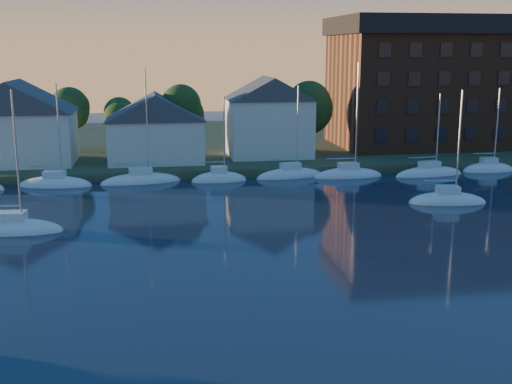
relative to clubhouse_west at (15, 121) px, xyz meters
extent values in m
cube|color=#394327|center=(22.00, 17.00, -5.93)|extent=(160.00, 50.00, 2.00)
cube|color=brown|center=(22.00, -6.00, -5.93)|extent=(120.00, 3.00, 1.00)
cube|color=silver|center=(0.00, 0.00, -1.93)|extent=(13.00, 9.00, 6.00)
cube|color=silver|center=(16.00, -1.00, -2.43)|extent=(11.00, 8.00, 5.00)
cube|color=silver|center=(30.00, 1.00, -1.43)|extent=(10.00, 8.00, 7.00)
cube|color=brown|center=(56.00, 7.00, 2.57)|extent=(30.00, 16.00, 15.00)
cube|color=black|center=(56.00, 7.00, 11.27)|extent=(31.00, 17.00, 2.40)
cylinder|color=#352318|center=(4.00, 5.00, -3.18)|extent=(0.50, 0.50, 3.50)
sphere|color=#1C3814|center=(4.00, 5.00, 1.27)|extent=(5.40, 5.40, 5.40)
cylinder|color=#352318|center=(12.00, 5.00, -3.18)|extent=(0.50, 0.50, 3.50)
sphere|color=#1C3814|center=(12.00, 5.00, 1.27)|extent=(5.40, 5.40, 5.40)
cylinder|color=#352318|center=(20.00, 5.00, -3.18)|extent=(0.50, 0.50, 3.50)
sphere|color=#1C3814|center=(20.00, 5.00, 1.27)|extent=(5.40, 5.40, 5.40)
cylinder|color=#352318|center=(28.00, 5.00, -3.18)|extent=(0.50, 0.50, 3.50)
sphere|color=#1C3814|center=(28.00, 5.00, 1.27)|extent=(5.40, 5.40, 5.40)
cylinder|color=#352318|center=(36.00, 5.00, -3.18)|extent=(0.50, 0.50, 3.50)
sphere|color=#1C3814|center=(36.00, 5.00, 1.27)|extent=(5.40, 5.40, 5.40)
cylinder|color=#352318|center=(44.00, 5.00, -3.18)|extent=(0.50, 0.50, 3.50)
sphere|color=#1C3814|center=(44.00, 5.00, 1.27)|extent=(5.40, 5.40, 5.40)
cylinder|color=#352318|center=(52.00, 5.00, -3.18)|extent=(0.50, 0.50, 3.50)
sphere|color=#1C3814|center=(52.00, 5.00, 1.27)|extent=(5.40, 5.40, 5.40)
cylinder|color=#352318|center=(60.00, 5.00, -3.18)|extent=(0.50, 0.50, 3.50)
sphere|color=#1C3814|center=(60.00, 5.00, 1.27)|extent=(5.40, 5.40, 5.40)
ellipsoid|color=white|center=(6.00, -9.00, -5.93)|extent=(7.50, 2.40, 2.20)
cube|color=white|center=(6.00, -9.00, -4.63)|extent=(2.10, 1.32, 0.70)
cylinder|color=#A5A8AD|center=(6.75, -9.00, 0.02)|extent=(0.16, 0.16, 10.00)
cylinder|color=#A5A8AD|center=(5.17, -9.00, -3.78)|extent=(3.15, 0.12, 0.12)
ellipsoid|color=white|center=(14.00, -9.00, -5.93)|extent=(7.50, 2.40, 2.20)
cube|color=white|center=(14.00, -9.00, -4.63)|extent=(2.10, 1.32, 0.70)
cylinder|color=#A5A8AD|center=(14.75, -9.00, 0.02)|extent=(0.16, 0.16, 10.00)
cylinder|color=#A5A8AD|center=(13.17, -9.00, -3.78)|extent=(3.15, 0.12, 0.12)
ellipsoid|color=white|center=(22.00, -9.00, -5.93)|extent=(7.50, 2.40, 2.20)
cube|color=white|center=(22.00, -9.00, -4.63)|extent=(2.10, 1.32, 0.70)
cylinder|color=#A5A8AD|center=(22.75, -9.00, 0.02)|extent=(0.16, 0.16, 10.00)
cylinder|color=#A5A8AD|center=(21.17, -9.00, -3.78)|extent=(3.15, 0.12, 0.12)
ellipsoid|color=white|center=(30.00, -9.00, -5.93)|extent=(7.50, 2.40, 2.20)
cube|color=white|center=(30.00, -9.00, -4.63)|extent=(2.10, 1.32, 0.70)
cylinder|color=#A5A8AD|center=(30.75, -9.00, 0.02)|extent=(0.16, 0.16, 10.00)
cylinder|color=#A5A8AD|center=(29.17, -9.00, -3.78)|extent=(3.15, 0.12, 0.12)
ellipsoid|color=white|center=(38.00, -9.00, -5.93)|extent=(7.50, 2.40, 2.20)
cube|color=white|center=(38.00, -9.00, -4.63)|extent=(2.10, 1.32, 0.70)
cylinder|color=#A5A8AD|center=(38.75, -9.00, 0.02)|extent=(0.16, 0.16, 10.00)
cylinder|color=#A5A8AD|center=(37.17, -9.00, -3.78)|extent=(3.15, 0.12, 0.12)
ellipsoid|color=white|center=(46.00, -9.00, -5.93)|extent=(7.50, 2.40, 2.20)
cube|color=white|center=(46.00, -9.00, -4.63)|extent=(2.10, 1.32, 0.70)
cylinder|color=#A5A8AD|center=(46.75, -9.00, 0.02)|extent=(0.16, 0.16, 10.00)
cylinder|color=#A5A8AD|center=(45.17, -9.00, -3.78)|extent=(3.15, 0.12, 0.12)
ellipsoid|color=white|center=(54.00, -9.00, -5.93)|extent=(7.50, 2.40, 2.20)
cube|color=white|center=(54.00, -9.00, -4.63)|extent=(2.10, 1.32, 0.70)
cylinder|color=#A5A8AD|center=(54.75, -9.00, 0.02)|extent=(0.16, 0.16, 10.00)
cylinder|color=#A5A8AD|center=(53.17, -9.00, -3.78)|extent=(3.15, 0.12, 0.12)
ellipsoid|color=white|center=(4.41, -26.53, -5.93)|extent=(8.08, 3.16, 2.20)
cube|color=white|center=(4.41, -26.53, -4.63)|extent=(2.31, 1.59, 0.70)
cylinder|color=#A5A8AD|center=(5.20, -26.59, 0.11)|extent=(0.16, 0.16, 10.18)
ellipsoid|color=white|center=(42.61, -22.89, -5.93)|extent=(7.59, 3.56, 2.20)
cube|color=white|center=(42.61, -22.89, -4.63)|extent=(2.23, 1.66, 0.70)
cylinder|color=#A5A8AD|center=(43.33, -23.00, -0.21)|extent=(0.16, 0.16, 9.54)
cylinder|color=#A5A8AD|center=(41.81, -22.76, -3.78)|extent=(3.05, 0.59, 0.12)
camera|label=1|loc=(15.48, -77.55, 8.12)|focal=45.00mm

